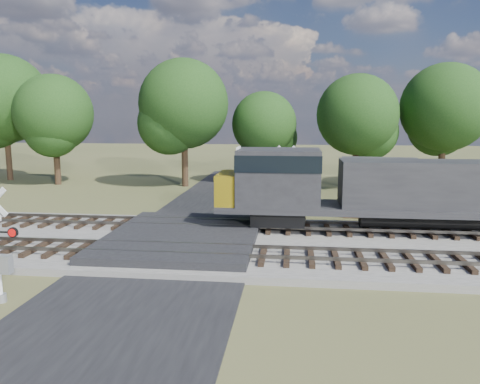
# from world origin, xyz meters

# --- Properties ---
(ground) EXTENTS (160.00, 160.00, 0.00)m
(ground) POSITION_xyz_m (0.00, 0.00, 0.00)
(ground) COLOR #454B28
(ground) RESTS_ON ground
(ballast_bed) EXTENTS (140.00, 10.00, 0.30)m
(ballast_bed) POSITION_xyz_m (10.00, 0.50, 0.15)
(ballast_bed) COLOR gray
(ballast_bed) RESTS_ON ground
(road) EXTENTS (7.00, 60.00, 0.08)m
(road) POSITION_xyz_m (0.00, 0.00, 0.04)
(road) COLOR black
(road) RESTS_ON ground
(crossing_panel) EXTENTS (7.00, 9.00, 0.62)m
(crossing_panel) POSITION_xyz_m (0.00, 0.50, 0.32)
(crossing_panel) COLOR #262628
(crossing_panel) RESTS_ON ground
(track_near) EXTENTS (140.00, 2.60, 0.33)m
(track_near) POSITION_xyz_m (3.12, -2.00, 0.41)
(track_near) COLOR black
(track_near) RESTS_ON ballast_bed
(track_far) EXTENTS (140.00, 2.60, 0.33)m
(track_far) POSITION_xyz_m (3.12, 3.00, 0.41)
(track_far) COLOR black
(track_far) RESTS_ON ballast_bed
(crossing_signal_near) EXTENTS (1.58, 0.34, 3.91)m
(crossing_signal_near) POSITION_xyz_m (-4.34, -7.03, 1.63)
(crossing_signal_near) COLOR silver
(crossing_signal_near) RESTS_ON ground
(crossing_signal_far) EXTENTS (1.79, 0.39, 4.44)m
(crossing_signal_far) POSITION_xyz_m (4.67, 6.78, 1.85)
(crossing_signal_far) COLOR silver
(crossing_signal_far) RESTS_ON ground
(equipment_shed) EXTENTS (5.46, 5.46, 3.37)m
(equipment_shed) POSITION_xyz_m (10.72, 9.49, 1.71)
(equipment_shed) COLOR #402D1B
(equipment_shed) RESTS_ON ground
(treeline) EXTENTS (74.10, 10.19, 11.87)m
(treeline) POSITION_xyz_m (2.76, 20.33, 6.47)
(treeline) COLOR black
(treeline) RESTS_ON ground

